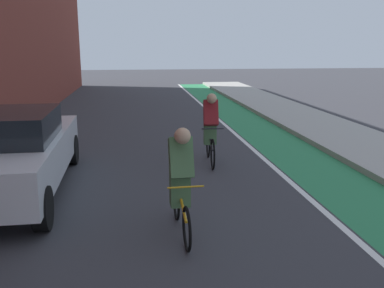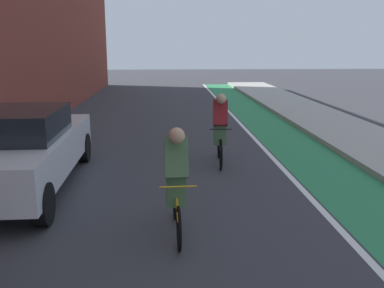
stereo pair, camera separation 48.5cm
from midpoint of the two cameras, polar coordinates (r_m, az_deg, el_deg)
name	(u,v)px [view 2 (the right image)]	position (r m, az deg, el deg)	size (l,w,h in m)	color
ground_plane	(177,158)	(10.22, -0.63, -1.86)	(78.18, 78.18, 0.00)	#38383D
bike_lane_paint	(285,138)	(12.69, 13.49, 0.73)	(1.60, 35.53, 0.00)	#2D8451
lane_divider_stripe	(255,139)	(12.46, 9.52, 0.69)	(0.12, 35.53, 0.00)	white
sidewalk_right	(354,135)	(13.41, 21.97, 1.09)	(2.52, 35.53, 0.14)	#A8A59E
parked_sedan_white	(21,148)	(8.37, -20.49, -0.52)	(1.94, 4.75, 1.53)	silver
cyclist_trailing	(176,177)	(5.95, 0.20, -4.45)	(0.48, 1.65, 1.58)	black
cyclist_far	(220,129)	(9.58, 5.24, 2.05)	(0.48, 1.73, 1.62)	black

